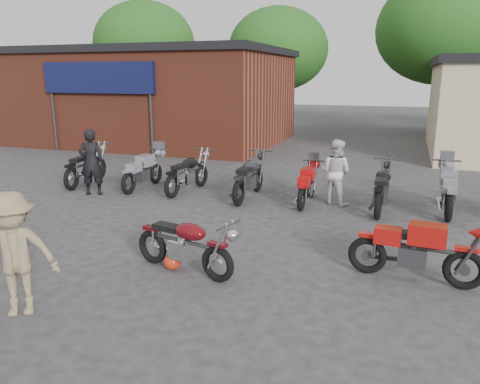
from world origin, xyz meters
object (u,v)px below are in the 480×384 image
(person_dark, at_px, (92,162))
(row_bike_1, at_px, (143,169))
(row_bike_5, at_px, (382,185))
(row_bike_0, at_px, (86,164))
(row_bike_6, at_px, (448,187))
(row_bike_4, at_px, (307,183))
(person_tan, at_px, (15,254))
(person_light, at_px, (336,172))
(row_bike_2, at_px, (188,171))
(helmet, at_px, (172,262))
(sportbike, at_px, (418,247))
(vintage_motorcycle, at_px, (185,241))
(row_bike_3, at_px, (249,175))

(person_dark, bearing_deg, row_bike_1, -152.45)
(row_bike_1, xyz_separation_m, row_bike_5, (6.40, -0.04, 0.05))
(row_bike_0, distance_m, row_bike_6, 9.65)
(row_bike_5, bearing_deg, row_bike_4, 91.82)
(person_tan, height_order, row_bike_0, person_tan)
(row_bike_1, bearing_deg, person_light, -86.57)
(person_dark, relative_size, row_bike_0, 0.84)
(person_light, bearing_deg, row_bike_1, 20.75)
(person_tan, bearing_deg, row_bike_2, 63.71)
(person_dark, distance_m, row_bike_6, 8.82)
(row_bike_5, bearing_deg, helmet, 149.50)
(row_bike_0, distance_m, row_bike_4, 6.46)
(sportbike, xyz_separation_m, person_light, (-1.86, 4.13, 0.24))
(helmet, relative_size, person_tan, 0.17)
(row_bike_2, distance_m, row_bike_4, 3.29)
(row_bike_2, xyz_separation_m, row_bike_5, (5.06, -0.12, 0.02))
(vintage_motorcycle, distance_m, person_light, 5.28)
(sportbike, bearing_deg, helmet, -161.93)
(sportbike, xyz_separation_m, helmet, (-3.74, -0.84, -0.43))
(row_bike_3, bearing_deg, person_dark, 104.10)
(person_dark, bearing_deg, row_bike_0, -68.42)
(vintage_motorcycle, height_order, person_tan, person_tan)
(vintage_motorcycle, relative_size, row_bike_6, 0.90)
(vintage_motorcycle, height_order, row_bike_0, row_bike_0)
(person_dark, xyz_separation_m, row_bike_4, (5.53, 1.02, -0.35))
(row_bike_1, xyz_separation_m, row_bike_2, (1.34, 0.07, 0.03))
(vintage_motorcycle, xyz_separation_m, row_bike_4, (0.97, 4.79, -0.01))
(vintage_motorcycle, distance_m, row_bike_5, 5.52)
(vintage_motorcycle, xyz_separation_m, helmet, (-0.26, 0.04, -0.41))
(sportbike, height_order, row_bike_1, sportbike)
(person_dark, bearing_deg, row_bike_4, 168.31)
(row_bike_3, bearing_deg, vintage_motorcycle, -174.11)
(sportbike, relative_size, row_bike_0, 0.92)
(sportbike, height_order, row_bike_0, row_bike_0)
(person_dark, height_order, person_light, person_dark)
(sportbike, bearing_deg, row_bike_6, 86.18)
(row_bike_1, bearing_deg, row_bike_4, -89.09)
(row_bike_3, bearing_deg, row_bike_1, 89.31)
(row_bike_4, relative_size, row_bike_5, 0.87)
(vintage_motorcycle, distance_m, row_bike_6, 6.59)
(row_bike_0, xyz_separation_m, row_bike_3, (4.95, 0.06, 0.01))
(row_bike_6, bearing_deg, person_tan, 141.26)
(helmet, relative_size, row_bike_1, 0.15)
(sportbike, height_order, row_bike_5, row_bike_5)
(sportbike, xyz_separation_m, row_bike_3, (-4.01, 3.93, 0.06))
(row_bike_0, bearing_deg, row_bike_5, -96.21)
(person_tan, bearing_deg, person_dark, 85.09)
(helmet, bearing_deg, row_bike_1, 125.33)
(person_tan, xyz_separation_m, row_bike_4, (2.47, 6.71, -0.31))
(row_bike_3, height_order, row_bike_4, row_bike_3)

